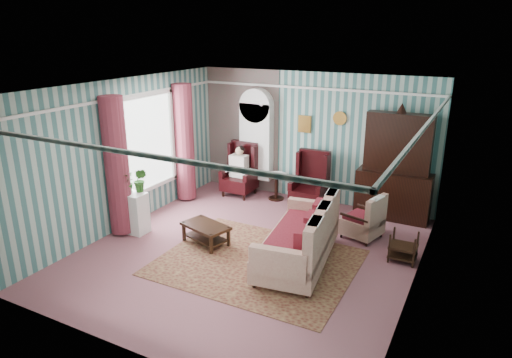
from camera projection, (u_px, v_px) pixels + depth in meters
The scene contains 17 objects.
floor at pixel (250, 251), 8.12m from camera, with size 6.00×6.00×0.00m, color #824B57.
room_shell at pixel (223, 136), 7.91m from camera, with size 5.53×6.02×2.91m.
bookcase at pixel (256, 147), 10.75m from camera, with size 0.80×0.28×2.24m, color white.
dresser_hutch at pixel (396, 164), 9.21m from camera, with size 1.50×0.56×2.36m, color black.
wingback_left at pixel (239, 170), 10.69m from camera, with size 0.76×0.80×1.25m, color black.
wingback_right at pixel (309, 181), 9.92m from camera, with size 0.76×0.80×1.25m, color black.
seated_woman at pixel (239, 171), 10.70m from camera, with size 0.44×0.40×1.18m, color beige, non-canonical shape.
round_side_table at pixel (276, 187), 10.52m from camera, with size 0.50×0.50×0.60m, color black.
nest_table at pixel (403, 246), 7.71m from camera, with size 0.45×0.38×0.54m, color black.
plant_stand at pixel (133, 213), 8.80m from camera, with size 0.55×0.35×0.80m, color white.
rug at pixel (257, 262), 7.74m from camera, with size 3.20×2.60×0.01m, color #47171A.
sofa at pixel (298, 235), 7.58m from camera, with size 2.23×1.00×1.01m, color beige.
floral_armchair at pixel (363, 216), 8.55m from camera, with size 0.72×0.78×0.88m, color beige.
coffee_table at pixel (206, 234), 8.36m from camera, with size 0.88×0.52×0.38m, color black.
potted_plant_a at pixel (125, 183), 8.55m from camera, with size 0.40×0.34×0.44m, color #22581B.
potted_plant_b at pixel (140, 180), 8.67m from camera, with size 0.26×0.21×0.47m, color #1C4816.
potted_plant_c at pixel (127, 182), 8.67m from camera, with size 0.23×0.23×0.41m, color #1C5921.
Camera 1 is at (3.47, -6.43, 3.78)m, focal length 32.00 mm.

